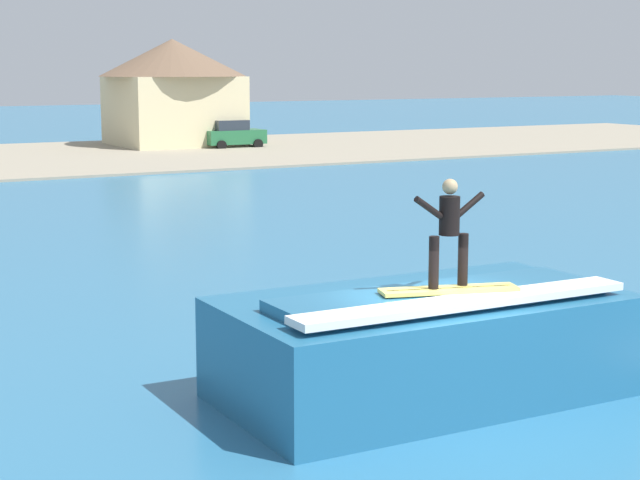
{
  "coord_description": "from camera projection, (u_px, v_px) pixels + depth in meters",
  "views": [
    {
      "loc": [
        -9.06,
        -12.71,
        5.29
      ],
      "look_at": [
        0.25,
        4.35,
        2.05
      ],
      "focal_mm": 58.85,
      "sensor_mm": 36.0,
      "label": 1
    }
  ],
  "objects": [
    {
      "name": "ground_plane",
      "position": [
        441.0,
        413.0,
        16.15
      ],
      "size": [
        260.0,
        260.0,
        0.0
      ],
      "primitive_type": "plane",
      "color": "teal"
    },
    {
      "name": "wave_crest",
      "position": [
        424.0,
        344.0,
        16.87
      ],
      "size": [
        6.45,
        3.46,
        1.84
      ],
      "color": "#216188",
      "rests_on": "ground_plane"
    },
    {
      "name": "surfboard",
      "position": [
        449.0,
        290.0,
        16.21
      ],
      "size": [
        2.22,
        1.05,
        0.06
      ],
      "color": "#EAD159",
      "rests_on": "wave_crest"
    },
    {
      "name": "surfer",
      "position": [
        449.0,
        227.0,
        16.12
      ],
      "size": [
        1.29,
        0.32,
        1.69
      ],
      "color": "black",
      "rests_on": "surfboard"
    },
    {
      "name": "car_far_shore",
      "position": [
        232.0,
        134.0,
        67.48
      ],
      "size": [
        3.92,
        2.29,
        1.86
      ],
      "color": "#23663D",
      "rests_on": "ground_plane"
    },
    {
      "name": "house_gabled_white",
      "position": [
        173.0,
        87.0,
        68.87
      ],
      "size": [
        9.65,
        9.65,
        7.03
      ],
      "color": "beige",
      "rests_on": "ground_plane"
    },
    {
      "name": "tree_tall_bare",
      "position": [
        165.0,
        82.0,
        68.6
      ],
      "size": [
        2.66,
        2.66,
        5.71
      ],
      "color": "brown",
      "rests_on": "ground_plane"
    }
  ]
}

